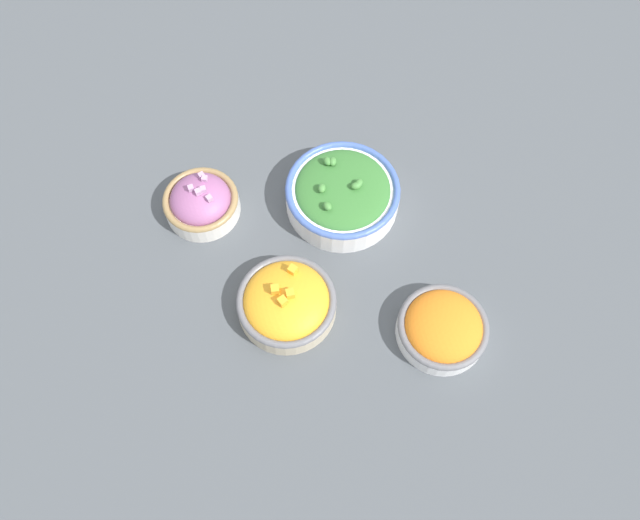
# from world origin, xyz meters

# --- Properties ---
(ground_plane) EXTENTS (3.00, 3.00, 0.00)m
(ground_plane) POSITION_xyz_m (0.00, 0.00, 0.00)
(ground_plane) COLOR #4C5156
(bowl_squash) EXTENTS (0.16, 0.16, 0.07)m
(bowl_squash) POSITION_xyz_m (0.05, -0.08, 0.03)
(bowl_squash) COLOR beige
(bowl_squash) RESTS_ON ground_plane
(bowl_broccoli) EXTENTS (0.20, 0.20, 0.07)m
(bowl_broccoli) POSITION_xyz_m (-0.10, 0.08, 0.03)
(bowl_broccoli) COLOR white
(bowl_broccoli) RESTS_ON ground_plane
(bowl_carrots) EXTENTS (0.14, 0.14, 0.06)m
(bowl_carrots) POSITION_xyz_m (0.18, 0.13, 0.02)
(bowl_carrots) COLOR white
(bowl_carrots) RESTS_ON ground_plane
(bowl_red_onion) EXTENTS (0.13, 0.13, 0.07)m
(bowl_red_onion) POSITION_xyz_m (-0.18, -0.15, 0.03)
(bowl_red_onion) COLOR silver
(bowl_red_onion) RESTS_ON ground_plane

